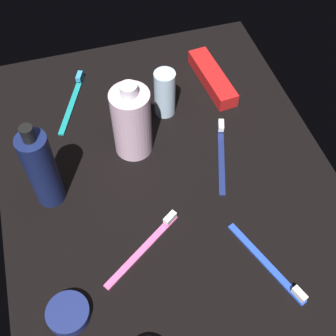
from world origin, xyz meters
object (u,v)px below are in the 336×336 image
at_px(lotion_bottle, 42,169).
at_px(deodorant_stick, 165,93).
at_px(toothbrush_blue, 270,266).
at_px(toothbrush_teal, 73,99).
at_px(toothbrush_navy, 221,152).
at_px(toothpaste_box_red, 212,78).
at_px(toothbrush_pink, 147,245).
at_px(bodywash_bottle, 132,122).
at_px(cream_tin_left, 68,313).

relative_size(lotion_bottle, deodorant_stick, 1.81).
height_order(toothbrush_blue, toothbrush_teal, same).
xyz_separation_m(toothbrush_navy, toothpaste_box_red, (-0.20, 0.05, 0.01)).
relative_size(toothbrush_pink, toothbrush_teal, 0.93).
bearing_deg(toothbrush_blue, toothbrush_pink, -117.33).
distance_m(deodorant_stick, toothbrush_navy, 0.17).
bearing_deg(toothbrush_teal, toothpaste_box_red, 84.01).
distance_m(bodywash_bottle, toothbrush_pink, 0.24).
xyz_separation_m(lotion_bottle, bodywash_bottle, (-0.07, 0.18, -0.01)).
distance_m(toothbrush_teal, toothpaste_box_red, 0.32).
bearing_deg(bodywash_bottle, toothbrush_blue, 26.29).
distance_m(toothbrush_navy, toothbrush_teal, 0.35).
distance_m(deodorant_stick, toothpaste_box_red, 0.14).
relative_size(toothbrush_pink, cream_tin_left, 2.26).
height_order(toothbrush_teal, cream_tin_left, toothbrush_teal).
bearing_deg(toothpaste_box_red, toothbrush_pink, -40.30).
bearing_deg(toothbrush_blue, cream_tin_left, -92.72).
bearing_deg(toothbrush_pink, deodorant_stick, 158.16).
relative_size(toothbrush_teal, cream_tin_left, 2.44).
bearing_deg(toothbrush_navy, deodorant_stick, -152.29).
bearing_deg(toothbrush_navy, lotion_bottle, -89.44).
distance_m(toothbrush_pink, toothbrush_blue, 0.22).
xyz_separation_m(deodorant_stick, toothpaste_box_red, (-0.05, 0.13, -0.04)).
bearing_deg(toothbrush_teal, lotion_bottle, -18.63).
bearing_deg(toothbrush_pink, toothbrush_blue, 62.67).
distance_m(toothbrush_pink, toothbrush_teal, 0.39).
bearing_deg(lotion_bottle, toothbrush_blue, 53.30).
xyz_separation_m(toothbrush_blue, cream_tin_left, (-0.02, -0.34, 0.00)).
bearing_deg(toothbrush_blue, toothpaste_box_red, 172.82).
height_order(bodywash_bottle, toothbrush_blue, bodywash_bottle).
bearing_deg(deodorant_stick, toothpaste_box_red, 112.95).
height_order(bodywash_bottle, cream_tin_left, bodywash_bottle).
bearing_deg(deodorant_stick, toothbrush_blue, 9.99).
relative_size(toothbrush_blue, toothbrush_teal, 1.02).
distance_m(toothbrush_navy, cream_tin_left, 0.42).
relative_size(deodorant_stick, toothbrush_teal, 0.64).
bearing_deg(toothbrush_pink, cream_tin_left, -61.15).
height_order(toothbrush_navy, toothbrush_pink, same).
relative_size(toothbrush_navy, toothbrush_blue, 1.01).
xyz_separation_m(deodorant_stick, toothbrush_teal, (-0.09, -0.19, -0.05)).
xyz_separation_m(bodywash_bottle, toothpaste_box_red, (-0.13, 0.22, -0.06)).
height_order(deodorant_stick, cream_tin_left, deodorant_stick).
xyz_separation_m(toothbrush_pink, cream_tin_left, (0.08, -0.15, 0.00)).
bearing_deg(toothpaste_box_red, toothbrush_navy, -19.71).
height_order(toothbrush_pink, toothbrush_teal, same).
bearing_deg(toothbrush_blue, bodywash_bottle, -153.71).
height_order(deodorant_stick, toothbrush_teal, deodorant_stick).
distance_m(deodorant_stick, cream_tin_left, 0.47).
xyz_separation_m(toothbrush_teal, cream_tin_left, (0.47, -0.08, 0.00)).
relative_size(lotion_bottle, toothbrush_pink, 1.25).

